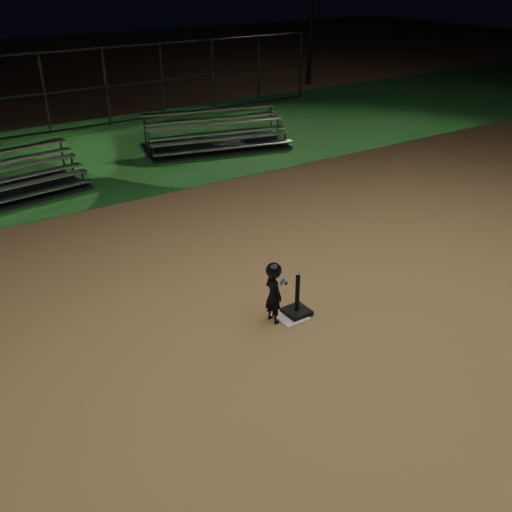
{
  "coord_description": "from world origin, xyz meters",
  "views": [
    {
      "loc": [
        -4.68,
        -6.12,
        4.97
      ],
      "look_at": [
        0.0,
        1.0,
        0.65
      ],
      "focal_mm": 41.08,
      "sensor_mm": 36.0,
      "label": 1
    }
  ],
  "objects": [
    {
      "name": "batting_tee",
      "position": [
        0.13,
        0.03,
        0.15
      ],
      "size": [
        0.38,
        0.38,
        0.7
      ],
      "color": "black",
      "rests_on": "home_plate"
    },
    {
      "name": "ground",
      "position": [
        0.0,
        0.0,
        0.0
      ],
      "size": [
        80.0,
        80.0,
        0.0
      ],
      "primitive_type": "plane",
      "color": "olive",
      "rests_on": "ground"
    },
    {
      "name": "grass_strip",
      "position": [
        0.0,
        10.0,
        0.01
      ],
      "size": [
        60.0,
        8.0,
        0.01
      ],
      "primitive_type": "cube",
      "color": "#1A501C",
      "rests_on": "ground"
    },
    {
      "name": "home_plate",
      "position": [
        0.0,
        0.0,
        0.01
      ],
      "size": [
        0.45,
        0.45,
        0.02
      ],
      "primitive_type": "cube",
      "color": "beige",
      "rests_on": "ground"
    },
    {
      "name": "backstop_fence",
      "position": [
        0.0,
        13.0,
        1.25
      ],
      "size": [
        20.08,
        0.08,
        2.5
      ],
      "color": "#38383D",
      "rests_on": "ground"
    },
    {
      "name": "bleacher_right",
      "position": [
        3.62,
        8.63,
        0.21
      ],
      "size": [
        4.44,
        2.87,
        1.0
      ],
      "rotation": [
        0.0,
        0.0,
        -0.23
      ],
      "color": "#A6A6AB",
      "rests_on": "ground"
    },
    {
      "name": "bleacher_left",
      "position": [
        -2.63,
        7.84,
        0.19
      ],
      "size": [
        4.05,
        2.36,
        0.94
      ],
      "rotation": [
        0.0,
        0.0,
        0.13
      ],
      "color": "#A9AAAE",
      "rests_on": "ground"
    },
    {
      "name": "child_batter",
      "position": [
        -0.29,
        0.08,
        0.53
      ],
      "size": [
        0.4,
        0.55,
        1.0
      ],
      "rotation": [
        0.0,
        0.0,
        1.68
      ],
      "color": "black",
      "rests_on": "ground"
    }
  ]
}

